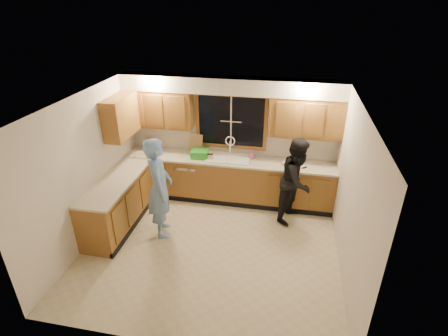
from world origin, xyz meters
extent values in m
plane|color=beige|center=(0.00, 0.00, 0.00)|extent=(4.20, 4.20, 0.00)
plane|color=silver|center=(0.00, 0.00, 2.50)|extent=(4.20, 4.20, 0.00)
plane|color=silver|center=(0.00, 1.90, 1.25)|extent=(4.20, 0.00, 4.20)
plane|color=silver|center=(-2.10, 0.00, 1.25)|extent=(0.00, 3.80, 3.80)
plane|color=silver|center=(2.10, 0.00, 1.25)|extent=(0.00, 3.80, 3.80)
cube|color=#97632B|center=(0.00, 1.60, 0.44)|extent=(4.20, 0.60, 0.88)
cube|color=#97632B|center=(-1.80, 0.35, 0.44)|extent=(0.60, 1.90, 0.88)
cube|color=beige|center=(0.00, 1.58, 0.90)|extent=(4.20, 0.63, 0.04)
cube|color=beige|center=(-1.79, 0.35, 0.90)|extent=(0.63, 1.90, 0.04)
cube|color=#97632B|center=(-1.43, 1.73, 1.83)|extent=(1.35, 0.33, 0.75)
cube|color=#97632B|center=(1.43, 1.73, 1.83)|extent=(1.35, 0.33, 0.75)
cube|color=#97632B|center=(-1.94, 1.12, 1.83)|extent=(0.33, 0.90, 0.75)
cube|color=silver|center=(0.00, 1.72, 2.35)|extent=(4.20, 0.35, 0.30)
cube|color=black|center=(0.00, 1.90, 1.60)|extent=(1.30, 0.01, 1.00)
cube|color=#97632B|center=(0.00, 1.89, 2.14)|extent=(1.44, 0.03, 0.07)
cube|color=#97632B|center=(0.00, 1.89, 1.07)|extent=(1.44, 0.03, 0.07)
cube|color=#97632B|center=(-0.69, 1.89, 1.60)|extent=(0.07, 0.03, 1.00)
cube|color=#97632B|center=(0.69, 1.89, 1.60)|extent=(0.07, 0.03, 1.00)
cube|color=white|center=(0.00, 1.60, 0.93)|extent=(0.86, 0.52, 0.03)
cube|color=white|center=(-0.21, 1.60, 0.84)|extent=(0.38, 0.42, 0.18)
cube|color=white|center=(0.21, 1.60, 0.84)|extent=(0.38, 0.42, 0.18)
cylinder|color=white|center=(0.00, 1.80, 1.08)|extent=(0.04, 0.04, 0.28)
torus|color=white|center=(0.00, 1.80, 1.22)|extent=(0.21, 0.03, 0.21)
cube|color=white|center=(-0.85, 1.59, 0.41)|extent=(0.60, 0.56, 0.82)
cube|color=white|center=(-1.80, -0.22, 0.45)|extent=(0.58, 0.75, 0.90)
imported|color=#75A1DE|center=(-0.94, 0.26, 0.91)|extent=(0.65, 0.78, 1.82)
imported|color=black|center=(1.36, 1.15, 0.82)|extent=(0.91, 0.99, 1.63)
cube|color=olive|center=(-1.70, 1.71, 1.04)|extent=(0.17, 0.17, 0.24)
cube|color=tan|center=(-0.71, 1.82, 1.11)|extent=(0.30, 0.15, 0.37)
cube|color=green|center=(-0.57, 1.57, 1.00)|extent=(0.36, 0.34, 0.16)
imported|color=pink|center=(0.44, 1.72, 1.01)|extent=(0.09, 0.10, 0.18)
imported|color=silver|center=(1.18, 1.56, 0.95)|extent=(0.27, 0.27, 0.05)
cylinder|color=#B9A98E|center=(-0.36, 1.46, 0.99)|extent=(0.08, 0.08, 0.13)
cylinder|color=#B9A98E|center=(-0.31, 1.47, 0.98)|extent=(0.08, 0.08, 0.13)
camera|label=1|loc=(1.12, -4.57, 3.89)|focal=28.00mm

